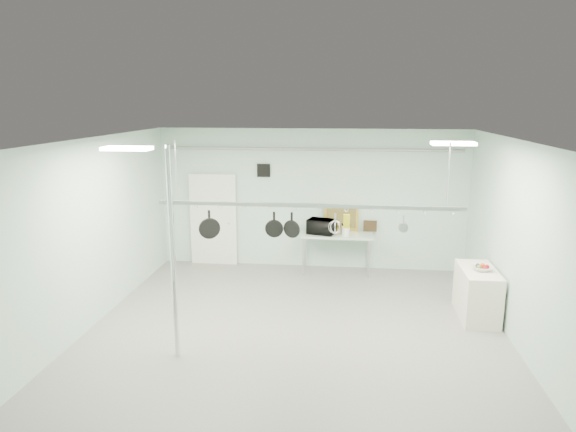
# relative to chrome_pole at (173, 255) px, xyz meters

# --- Properties ---
(floor) EXTENTS (8.00, 8.00, 0.00)m
(floor) POSITION_rel_chrome_pole_xyz_m (1.70, 0.60, -1.60)
(floor) COLOR gray
(floor) RESTS_ON ground
(ceiling) EXTENTS (7.00, 8.00, 0.02)m
(ceiling) POSITION_rel_chrome_pole_xyz_m (1.70, 0.60, 1.59)
(ceiling) COLOR silver
(ceiling) RESTS_ON back_wall
(back_wall) EXTENTS (7.00, 0.02, 3.20)m
(back_wall) POSITION_rel_chrome_pole_xyz_m (1.70, 4.59, 0.00)
(back_wall) COLOR #ACCEBC
(back_wall) RESTS_ON floor
(right_wall) EXTENTS (0.02, 8.00, 3.20)m
(right_wall) POSITION_rel_chrome_pole_xyz_m (5.19, 0.60, 0.00)
(right_wall) COLOR #ACCEBC
(right_wall) RESTS_ON floor
(door) EXTENTS (1.10, 0.10, 2.20)m
(door) POSITION_rel_chrome_pole_xyz_m (-0.60, 4.54, -0.55)
(door) COLOR silver
(door) RESTS_ON floor
(wall_vent) EXTENTS (0.30, 0.04, 0.30)m
(wall_vent) POSITION_rel_chrome_pole_xyz_m (0.60, 4.57, 0.65)
(wall_vent) COLOR black
(wall_vent) RESTS_ON back_wall
(conduit_pipe) EXTENTS (6.60, 0.07, 0.07)m
(conduit_pipe) POSITION_rel_chrome_pole_xyz_m (1.70, 4.50, 1.15)
(conduit_pipe) COLOR gray
(conduit_pipe) RESTS_ON back_wall
(chrome_pole) EXTENTS (0.08, 0.08, 3.20)m
(chrome_pole) POSITION_rel_chrome_pole_xyz_m (0.00, 0.00, 0.00)
(chrome_pole) COLOR silver
(chrome_pole) RESTS_ON floor
(prep_table) EXTENTS (1.60, 0.70, 0.91)m
(prep_table) POSITION_rel_chrome_pole_xyz_m (2.30, 4.20, -0.77)
(prep_table) COLOR #A4C1AB
(prep_table) RESTS_ON floor
(side_cabinet) EXTENTS (0.60, 1.20, 0.90)m
(side_cabinet) POSITION_rel_chrome_pole_xyz_m (4.85, 2.00, -1.15)
(side_cabinet) COLOR silver
(side_cabinet) RESTS_ON floor
(pot_rack) EXTENTS (4.80, 0.06, 1.00)m
(pot_rack) POSITION_rel_chrome_pole_xyz_m (1.90, 0.90, 0.63)
(pot_rack) COLOR #B7B7BC
(pot_rack) RESTS_ON ceiling
(light_panel_left) EXTENTS (0.65, 0.30, 0.05)m
(light_panel_left) POSITION_rel_chrome_pole_xyz_m (-0.50, -0.20, 1.56)
(light_panel_left) COLOR white
(light_panel_left) RESTS_ON ceiling
(light_panel_right) EXTENTS (0.65, 0.30, 0.05)m
(light_panel_right) POSITION_rel_chrome_pole_xyz_m (4.10, 1.20, 1.56)
(light_panel_right) COLOR white
(light_panel_right) RESTS_ON ceiling
(microwave) EXTENTS (0.68, 0.55, 0.33)m
(microwave) POSITION_rel_chrome_pole_xyz_m (1.96, 4.15, -0.53)
(microwave) COLOR black
(microwave) RESTS_ON prep_table
(coffee_canister) EXTENTS (0.20, 0.20, 0.23)m
(coffee_canister) POSITION_rel_chrome_pole_xyz_m (2.50, 4.06, -0.58)
(coffee_canister) COLOR silver
(coffee_canister) RESTS_ON prep_table
(painting_large) EXTENTS (0.79, 0.18, 0.58)m
(painting_large) POSITION_rel_chrome_pole_xyz_m (2.39, 4.50, -0.41)
(painting_large) COLOR #B98F31
(painting_large) RESTS_ON prep_table
(painting_small) EXTENTS (0.30, 0.10, 0.25)m
(painting_small) POSITION_rel_chrome_pole_xyz_m (3.04, 4.50, -0.57)
(painting_small) COLOR black
(painting_small) RESTS_ON prep_table
(fruit_bowl) EXTENTS (0.34, 0.34, 0.08)m
(fruit_bowl) POSITION_rel_chrome_pole_xyz_m (4.88, 1.95, -0.66)
(fruit_bowl) COLOR silver
(fruit_bowl) RESTS_ON side_cabinet
(skillet_left) EXTENTS (0.34, 0.19, 0.46)m
(skillet_left) POSITION_rel_chrome_pole_xyz_m (0.31, 0.90, 0.26)
(skillet_left) COLOR black
(skillet_left) RESTS_ON pot_rack
(skillet_mid) EXTENTS (0.29, 0.08, 0.40)m
(skillet_mid) POSITION_rel_chrome_pole_xyz_m (1.37, 0.90, 0.28)
(skillet_mid) COLOR black
(skillet_mid) RESTS_ON pot_rack
(skillet_right) EXTENTS (0.29, 0.16, 0.40)m
(skillet_right) POSITION_rel_chrome_pole_xyz_m (1.65, 0.90, 0.28)
(skillet_right) COLOR black
(skillet_right) RESTS_ON pot_rack
(whisk) EXTENTS (0.26, 0.26, 0.34)m
(whisk) POSITION_rel_chrome_pole_xyz_m (2.33, 0.90, 0.31)
(whisk) COLOR #B1B0B5
(whisk) RESTS_ON pot_rack
(grater) EXTENTS (0.10, 0.02, 0.24)m
(grater) POSITION_rel_chrome_pole_xyz_m (2.51, 0.90, 0.36)
(grater) COLOR gold
(grater) RESTS_ON pot_rack
(saucepan) EXTENTS (0.17, 0.13, 0.26)m
(saucepan) POSITION_rel_chrome_pole_xyz_m (3.38, 0.90, 0.35)
(saucepan) COLOR #B3B3B8
(saucepan) RESTS_ON pot_rack
(fruit_cluster) EXTENTS (0.24, 0.24, 0.09)m
(fruit_cluster) POSITION_rel_chrome_pole_xyz_m (4.88, 1.95, -0.62)
(fruit_cluster) COLOR maroon
(fruit_cluster) RESTS_ON fruit_bowl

